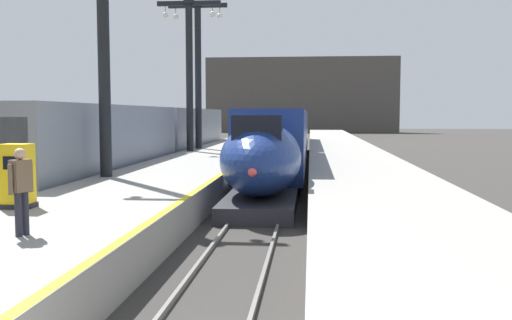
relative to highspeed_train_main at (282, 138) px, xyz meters
name	(u,v)px	position (x,y,z in m)	size (l,w,h in m)	color
platform_left	(204,167)	(-4.05, -4.52, -1.40)	(4.80, 110.00, 1.05)	gray
platform_right	(354,168)	(4.05, -4.52, -1.40)	(4.80, 110.00, 1.05)	gray
platform_left_safety_stripe	(246,157)	(-1.77, -4.52, -0.88)	(0.20, 107.80, 0.01)	yellow
rail_main_left	(268,171)	(-0.75, -1.77, -1.87)	(0.08, 110.00, 0.12)	slate
rail_main_right	(294,171)	(0.75, -1.77, -1.87)	(0.08, 110.00, 0.12)	slate
rail_secondary_left	(134,170)	(-8.85, -1.77, -1.87)	(0.08, 110.00, 0.12)	slate
rail_secondary_right	(158,170)	(-7.35, -1.77, -1.87)	(0.08, 110.00, 0.12)	slate
highspeed_train_main	(282,138)	(0.00, 0.00, 0.00)	(2.92, 37.84, 3.60)	navy
regional_train_adjacent	(153,134)	(-8.10, -0.06, 0.20)	(2.85, 36.60, 3.80)	gray
station_column_mid	(103,9)	(-5.90, -14.41, 5.30)	(4.00, 0.68, 10.42)	black
station_column_far	(189,61)	(-5.90, 0.60, 4.80)	(4.00, 0.68, 9.47)	black
station_column_distant	(198,62)	(-5.90, 3.41, 5.00)	(4.00, 0.68, 9.85)	black
passenger_mid_platform	(21,185)	(-3.81, -24.67, 0.11)	(0.34, 0.54, 1.69)	#23232D
ticket_machine_yellow	(17,178)	(-5.55, -21.55, -0.14)	(0.76, 0.62, 1.60)	yellow
terminus_back_wall	(301,95)	(0.00, 72.73, 5.07)	(36.00, 2.00, 14.00)	#4C4742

